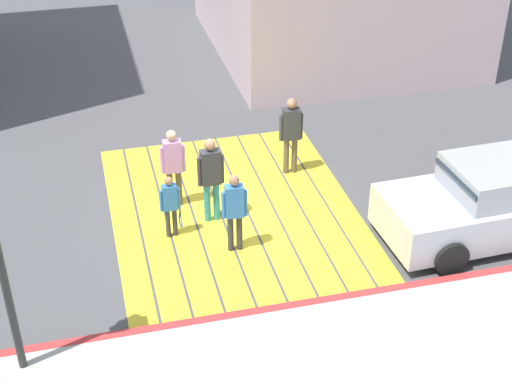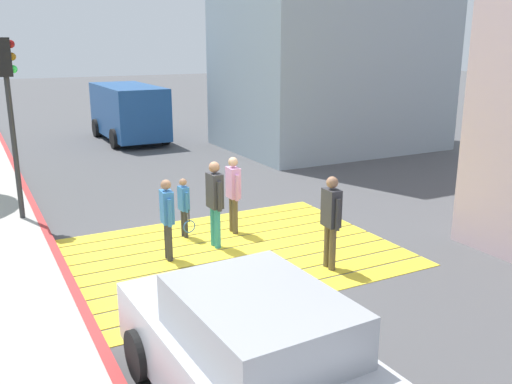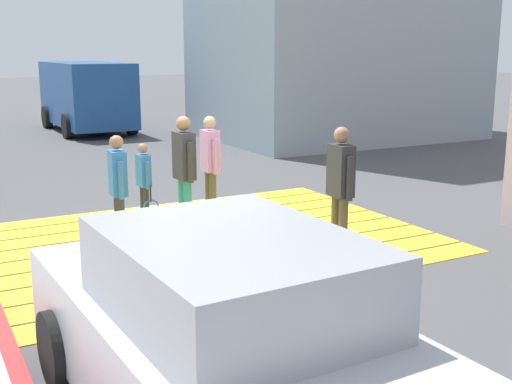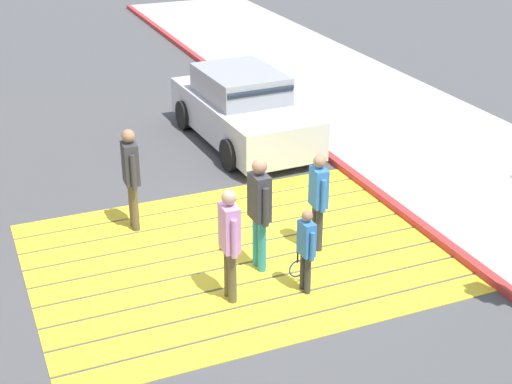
% 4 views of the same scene
% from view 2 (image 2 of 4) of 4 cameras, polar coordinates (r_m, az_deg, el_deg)
% --- Properties ---
extents(ground_plane, '(120.00, 120.00, 0.00)m').
position_cam_2_polar(ground_plane, '(11.32, -2.22, -6.27)').
color(ground_plane, '#4C4C4F').
extents(crosswalk_stripes, '(6.40, 4.90, 0.01)m').
position_cam_2_polar(crosswalk_stripes, '(11.31, -2.22, -6.24)').
color(crosswalk_stripes, yellow).
rests_on(crosswalk_stripes, ground).
extents(curb_painted, '(0.16, 40.00, 0.13)m').
position_cam_2_polar(curb_painted, '(10.42, -18.73, -8.69)').
color(curb_painted, '#BC3333').
rests_on(curb_painted, ground).
extents(building_far_north, '(8.00, 6.03, 11.15)m').
position_cam_2_polar(building_far_north, '(22.60, 7.82, 18.77)').
color(building_far_north, '#8C9EA8').
rests_on(building_far_north, ground).
extents(car_parked_near_curb, '(2.11, 4.37, 1.57)m').
position_cam_2_polar(car_parked_near_curb, '(6.45, -0.25, -16.79)').
color(car_parked_near_curb, silver).
rests_on(car_parked_near_curb, ground).
extents(van_down_street, '(2.38, 5.21, 2.35)m').
position_cam_2_polar(van_down_street, '(24.49, -13.03, 8.16)').
color(van_down_street, '#1E4C8C').
rests_on(van_down_street, ground).
extents(traffic_light_corner, '(0.39, 0.28, 4.24)m').
position_cam_2_polar(traffic_light_corner, '(13.68, -24.12, 9.29)').
color(traffic_light_corner, '#2D2D2D').
rests_on(traffic_light_corner, ground).
extents(pedestrian_adult_lead, '(0.24, 0.52, 1.79)m').
position_cam_2_polar(pedestrian_adult_lead, '(10.29, 7.74, -2.46)').
color(pedestrian_adult_lead, brown).
rests_on(pedestrian_adult_lead, ground).
extents(pedestrian_adult_trailing, '(0.24, 0.51, 1.73)m').
position_cam_2_polar(pedestrian_adult_trailing, '(12.16, -2.36, 0.28)').
color(pedestrian_adult_trailing, brown).
rests_on(pedestrian_adult_trailing, ground).
extents(pedestrian_adult_side, '(0.23, 0.48, 1.63)m').
position_cam_2_polar(pedestrian_adult_side, '(10.77, -9.16, -2.25)').
color(pedestrian_adult_side, '#333338').
rests_on(pedestrian_adult_side, ground).
extents(pedestrian_teen_behind, '(0.25, 0.53, 1.82)m').
position_cam_2_polar(pedestrian_teen_behind, '(11.31, -4.27, -0.63)').
color(pedestrian_teen_behind, teal).
rests_on(pedestrian_teen_behind, ground).
extents(pedestrian_child_with_racket, '(0.28, 0.41, 1.33)m').
position_cam_2_polar(pedestrian_child_with_racket, '(12.04, -7.44, -1.29)').
color(pedestrian_child_with_racket, '#333338').
rests_on(pedestrian_child_with_racket, ground).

